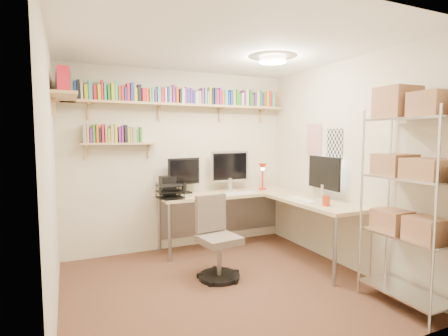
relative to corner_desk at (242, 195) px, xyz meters
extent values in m
plane|color=#4F3422|center=(-0.70, -0.95, -0.79)|extent=(3.20, 3.20, 0.00)
cube|color=beige|center=(-0.70, 0.55, 0.46)|extent=(3.20, 0.04, 2.50)
cube|color=beige|center=(-2.30, -0.95, 0.46)|extent=(0.04, 3.00, 2.50)
cube|color=beige|center=(0.90, -0.95, 0.46)|extent=(0.04, 3.00, 2.50)
cube|color=beige|center=(-0.70, -2.45, 0.46)|extent=(3.20, 0.04, 2.50)
cube|color=white|center=(-0.70, -0.95, 1.71)|extent=(3.20, 3.00, 0.04)
cube|color=silver|center=(0.89, -0.40, 0.76)|extent=(0.01, 0.30, 0.42)
cube|color=silver|center=(0.89, -0.80, 0.71)|extent=(0.01, 0.28, 0.38)
cylinder|color=#FFEAC6|center=(0.00, -0.75, 1.67)|extent=(0.30, 0.30, 0.06)
cube|color=tan|center=(-0.70, 0.43, 1.23)|extent=(3.05, 0.25, 0.03)
cube|color=tan|center=(-2.18, 0.00, 1.23)|extent=(0.25, 1.00, 0.03)
cube|color=tan|center=(-1.55, 0.45, 0.71)|extent=(0.95, 0.20, 0.02)
cube|color=tan|center=(-1.90, 0.49, 1.16)|extent=(0.03, 0.20, 0.20)
cube|color=tan|center=(-1.00, 0.49, 1.16)|extent=(0.03, 0.20, 0.20)
cube|color=tan|center=(-0.10, 0.49, 1.16)|extent=(0.03, 0.20, 0.20)
cube|color=tan|center=(0.60, 0.49, 1.16)|extent=(0.03, 0.20, 0.20)
cube|color=#1D3696|center=(-2.17, 0.43, 1.36)|extent=(0.02, 0.12, 0.22)
cube|color=gray|center=(-2.13, 0.43, 1.37)|extent=(0.03, 0.14, 0.24)
cube|color=teal|center=(-2.09, 0.43, 1.37)|extent=(0.04, 0.13, 0.24)
cube|color=#1D3696|center=(-2.05, 0.43, 1.36)|extent=(0.03, 0.14, 0.22)
cube|color=black|center=(-2.02, 0.43, 1.37)|extent=(0.03, 0.12, 0.24)
cube|color=beige|center=(-1.98, 0.43, 1.35)|extent=(0.03, 0.11, 0.20)
cube|color=gold|center=(-1.93, 0.43, 1.34)|extent=(0.04, 0.13, 0.18)
cube|color=teal|center=(-1.88, 0.43, 1.37)|extent=(0.04, 0.11, 0.24)
cube|color=red|center=(-1.83, 0.43, 1.34)|extent=(0.04, 0.12, 0.18)
cube|color=gold|center=(-1.78, 0.43, 1.34)|extent=(0.04, 0.14, 0.19)
cube|color=red|center=(-1.74, 0.43, 1.37)|extent=(0.02, 0.13, 0.25)
cube|color=teal|center=(-1.71, 0.43, 1.36)|extent=(0.03, 0.13, 0.23)
cube|color=#2A7527|center=(-1.67, 0.43, 1.34)|extent=(0.03, 0.14, 0.19)
cube|color=gold|center=(-1.62, 0.43, 1.36)|extent=(0.04, 0.14, 0.23)
cube|color=teal|center=(-1.57, 0.43, 1.37)|extent=(0.03, 0.12, 0.25)
cube|color=#CF5718|center=(-1.53, 0.43, 1.34)|extent=(0.03, 0.12, 0.19)
cube|color=red|center=(-1.50, 0.43, 1.34)|extent=(0.03, 0.15, 0.19)
cube|color=#1D3696|center=(-1.47, 0.43, 1.33)|extent=(0.03, 0.15, 0.17)
cube|color=red|center=(-1.43, 0.43, 1.36)|extent=(0.04, 0.12, 0.23)
cube|color=#1D3696|center=(-1.38, 0.43, 1.37)|extent=(0.04, 0.14, 0.24)
cube|color=gold|center=(-1.34, 0.43, 1.34)|extent=(0.04, 0.14, 0.18)
cube|color=black|center=(-1.29, 0.43, 1.36)|extent=(0.04, 0.12, 0.22)
cube|color=red|center=(-1.23, 0.43, 1.34)|extent=(0.04, 0.12, 0.18)
cube|color=#CF5718|center=(-1.19, 0.43, 1.34)|extent=(0.03, 0.12, 0.18)
cube|color=gray|center=(-1.15, 0.43, 1.34)|extent=(0.02, 0.13, 0.18)
cube|color=teal|center=(-1.12, 0.43, 1.34)|extent=(0.03, 0.15, 0.19)
cube|color=#72217C|center=(-1.08, 0.43, 1.33)|extent=(0.02, 0.12, 0.17)
cube|color=teal|center=(-1.03, 0.43, 1.35)|extent=(0.04, 0.14, 0.21)
cube|color=red|center=(-0.99, 0.43, 1.35)|extent=(0.04, 0.11, 0.20)
cube|color=beige|center=(-0.94, 0.43, 1.35)|extent=(0.03, 0.11, 0.20)
cube|color=#1D3696|center=(-0.91, 0.43, 1.36)|extent=(0.02, 0.13, 0.22)
cube|color=gray|center=(-0.88, 0.43, 1.36)|extent=(0.03, 0.11, 0.22)
cube|color=#72217C|center=(-0.84, 0.43, 1.37)|extent=(0.04, 0.13, 0.24)
cube|color=#CF5718|center=(-0.79, 0.43, 1.36)|extent=(0.03, 0.12, 0.22)
cube|color=black|center=(-0.75, 0.43, 1.35)|extent=(0.02, 0.15, 0.19)
cube|color=beige|center=(-0.71, 0.43, 1.35)|extent=(0.04, 0.15, 0.21)
cube|color=#72217C|center=(-0.67, 0.43, 1.36)|extent=(0.03, 0.14, 0.22)
cube|color=#1D3696|center=(-0.63, 0.43, 1.35)|extent=(0.04, 0.14, 0.20)
cube|color=#72217C|center=(-0.59, 0.43, 1.36)|extent=(0.03, 0.13, 0.22)
cube|color=#1D3696|center=(-0.55, 0.43, 1.34)|extent=(0.03, 0.14, 0.19)
cube|color=beige|center=(-0.51, 0.43, 1.33)|extent=(0.04, 0.13, 0.17)
cube|color=gray|center=(-0.47, 0.43, 1.34)|extent=(0.04, 0.11, 0.18)
cube|color=#72217C|center=(-0.42, 0.43, 1.36)|extent=(0.03, 0.13, 0.23)
cube|color=teal|center=(-0.38, 0.43, 1.36)|extent=(0.03, 0.14, 0.23)
cube|color=gray|center=(-0.34, 0.43, 1.34)|extent=(0.02, 0.12, 0.18)
cube|color=gold|center=(-0.31, 0.43, 1.37)|extent=(0.03, 0.12, 0.25)
cube|color=black|center=(-0.27, 0.43, 1.37)|extent=(0.03, 0.11, 0.24)
cube|color=#1D3696|center=(-0.22, 0.43, 1.37)|extent=(0.02, 0.12, 0.24)
cube|color=red|center=(-0.19, 0.43, 1.36)|extent=(0.03, 0.12, 0.22)
cube|color=#72217C|center=(-0.16, 0.43, 1.37)|extent=(0.03, 0.14, 0.24)
cube|color=#CF5718|center=(-0.11, 0.43, 1.35)|extent=(0.03, 0.12, 0.20)
cube|color=teal|center=(-0.07, 0.43, 1.36)|extent=(0.04, 0.14, 0.22)
cube|color=#1D3696|center=(-0.02, 0.43, 1.34)|extent=(0.03, 0.14, 0.19)
cube|color=#1D3696|center=(0.02, 0.43, 1.36)|extent=(0.04, 0.14, 0.22)
cube|color=gold|center=(0.07, 0.43, 1.36)|extent=(0.04, 0.12, 0.23)
cube|color=#2A7527|center=(0.11, 0.43, 1.37)|extent=(0.03, 0.14, 0.24)
cube|color=#2A7527|center=(0.15, 0.43, 1.33)|extent=(0.03, 0.13, 0.17)
cube|color=beige|center=(0.19, 0.43, 1.34)|extent=(0.04, 0.15, 0.19)
cube|color=#72217C|center=(0.23, 0.43, 1.36)|extent=(0.03, 0.12, 0.23)
cube|color=beige|center=(0.28, 0.43, 1.37)|extent=(0.04, 0.12, 0.24)
cube|color=#2A7527|center=(0.34, 0.43, 1.37)|extent=(0.04, 0.14, 0.24)
cube|color=#2A7527|center=(0.37, 0.43, 1.33)|extent=(0.02, 0.13, 0.17)
cube|color=#72217C|center=(0.41, 0.43, 1.34)|extent=(0.03, 0.14, 0.19)
cube|color=beige|center=(0.45, 0.43, 1.36)|extent=(0.04, 0.15, 0.22)
cube|color=#2A7527|center=(0.50, 0.43, 1.37)|extent=(0.04, 0.15, 0.24)
cube|color=#1D3696|center=(0.54, 0.43, 1.35)|extent=(0.03, 0.12, 0.21)
cube|color=#CF5718|center=(0.58, 0.43, 1.35)|extent=(0.02, 0.12, 0.21)
cube|color=gold|center=(0.62, 0.43, 1.36)|extent=(0.04, 0.14, 0.23)
cube|color=red|center=(0.66, 0.43, 1.37)|extent=(0.04, 0.14, 0.24)
cube|color=teal|center=(0.72, 0.43, 1.36)|extent=(0.04, 0.15, 0.22)
cube|color=#CF5718|center=(0.76, 0.43, 1.36)|extent=(0.03, 0.14, 0.22)
cube|color=red|center=(-2.18, -0.43, 1.37)|extent=(0.12, 0.03, 0.24)
cube|color=#1D3696|center=(-2.18, -0.40, 1.36)|extent=(0.12, 0.03, 0.22)
cube|color=#72217C|center=(-2.18, -0.35, 1.34)|extent=(0.12, 0.03, 0.18)
cube|color=gold|center=(-2.18, -0.31, 1.34)|extent=(0.13, 0.04, 0.17)
cube|color=#1D3696|center=(-2.18, -0.26, 1.35)|extent=(0.13, 0.04, 0.21)
cube|color=#CF5718|center=(-2.18, -0.22, 1.35)|extent=(0.15, 0.03, 0.21)
cube|color=#CF5718|center=(-2.18, -0.17, 1.35)|extent=(0.11, 0.04, 0.21)
cube|color=#CF5718|center=(-2.18, -0.14, 1.35)|extent=(0.14, 0.02, 0.20)
cube|color=black|center=(-2.18, -0.10, 1.34)|extent=(0.15, 0.03, 0.18)
cube|color=red|center=(-2.18, -0.06, 1.35)|extent=(0.11, 0.03, 0.20)
cube|color=red|center=(-2.18, -0.01, 1.34)|extent=(0.12, 0.04, 0.18)
cube|color=gray|center=(-2.18, 0.02, 1.35)|extent=(0.14, 0.03, 0.21)
cube|color=#1D3696|center=(-2.18, 0.05, 1.36)|extent=(0.11, 0.03, 0.23)
cube|color=beige|center=(-2.18, 0.10, 1.35)|extent=(0.15, 0.03, 0.20)
cube|color=teal|center=(-2.18, 0.14, 1.37)|extent=(0.13, 0.04, 0.24)
cube|color=#72217C|center=(-2.18, 0.17, 1.36)|extent=(0.13, 0.02, 0.23)
cube|color=#1D3696|center=(-2.18, 0.21, 1.34)|extent=(0.12, 0.04, 0.19)
cube|color=beige|center=(-2.18, 0.26, 1.35)|extent=(0.12, 0.02, 0.21)
cube|color=black|center=(-2.18, 0.30, 1.36)|extent=(0.13, 0.04, 0.22)
cube|color=red|center=(-2.18, 0.35, 1.35)|extent=(0.14, 0.03, 0.20)
cube|color=beige|center=(-2.18, 0.39, 1.34)|extent=(0.13, 0.02, 0.19)
cube|color=gray|center=(-1.96, 0.45, 0.84)|extent=(0.04, 0.12, 0.23)
cube|color=gray|center=(-1.92, 0.45, 0.85)|extent=(0.03, 0.14, 0.24)
cube|color=#72217C|center=(-1.89, 0.45, 0.82)|extent=(0.03, 0.13, 0.18)
cube|color=#2A7527|center=(-1.86, 0.45, 0.84)|extent=(0.03, 0.14, 0.23)
cube|color=#CF5718|center=(-1.81, 0.45, 0.84)|extent=(0.03, 0.14, 0.23)
cube|color=black|center=(-1.78, 0.45, 0.81)|extent=(0.03, 0.12, 0.18)
cube|color=red|center=(-1.75, 0.45, 0.84)|extent=(0.03, 0.13, 0.23)
cube|color=gray|center=(-1.71, 0.45, 0.84)|extent=(0.02, 0.11, 0.23)
cube|color=gold|center=(-1.67, 0.45, 0.82)|extent=(0.03, 0.12, 0.18)
cube|color=gray|center=(-1.64, 0.45, 0.84)|extent=(0.04, 0.14, 0.23)
cube|color=gold|center=(-1.59, 0.45, 0.85)|extent=(0.03, 0.13, 0.24)
cube|color=#72217C|center=(-1.55, 0.45, 0.83)|extent=(0.03, 0.14, 0.20)
cube|color=#72217C|center=(-1.51, 0.45, 0.83)|extent=(0.02, 0.13, 0.22)
cube|color=black|center=(-1.47, 0.45, 0.84)|extent=(0.04, 0.14, 0.23)
cube|color=gold|center=(-1.43, 0.45, 0.82)|extent=(0.03, 0.12, 0.19)
cube|color=gray|center=(-1.40, 0.45, 0.83)|extent=(0.02, 0.13, 0.20)
cube|color=gray|center=(-1.36, 0.45, 0.82)|extent=(0.04, 0.14, 0.20)
cube|color=#2A7527|center=(-1.32, 0.45, 0.81)|extent=(0.03, 0.12, 0.17)
cube|color=#2A7527|center=(-1.28, 0.45, 0.83)|extent=(0.03, 0.12, 0.20)
cube|color=beige|center=(-0.05, 0.27, -0.01)|extent=(2.05, 0.65, 0.04)
cube|color=beige|center=(0.65, -0.77, -0.01)|extent=(0.65, 1.40, 0.04)
cylinder|color=gray|center=(-1.02, 0.00, -0.41)|extent=(0.04, 0.04, 0.75)
cylinder|color=gray|center=(-1.02, 0.54, -0.41)|extent=(0.04, 0.04, 0.75)
cylinder|color=gray|center=(0.92, 0.54, -0.41)|extent=(0.04, 0.04, 0.75)
cylinder|color=gray|center=(0.38, -1.42, -0.41)|extent=(0.04, 0.04, 0.75)
cylinder|color=gray|center=(0.92, -1.42, -0.41)|extent=(0.04, 0.04, 0.75)
cube|color=gray|center=(-0.05, 0.55, -0.36)|extent=(1.94, 0.02, 0.59)
cube|color=silver|center=(0.00, 0.40, 0.37)|extent=(0.59, 0.03, 0.45)
cube|color=black|center=(0.00, 0.38, 0.37)|extent=(0.53, 0.00, 0.39)
cube|color=black|center=(-0.70, 0.40, 0.32)|extent=(0.47, 0.03, 0.37)
cube|color=black|center=(0.80, -0.72, 0.34)|extent=(0.03, 0.63, 0.41)
cube|color=white|center=(0.78, -0.72, 0.34)|extent=(0.00, 0.56, 0.35)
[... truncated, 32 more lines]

